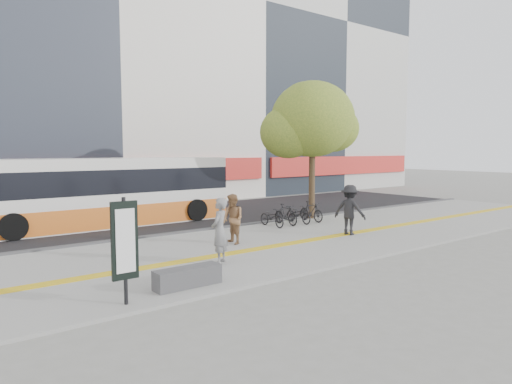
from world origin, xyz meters
TOP-DOWN VIEW (x-y plane):
  - ground at (0.00, 0.00)m, footprint 120.00×120.00m
  - sidewalk at (0.00, 1.50)m, footprint 40.00×7.00m
  - tactile_strip at (0.00, 1.00)m, footprint 40.00×0.45m
  - street at (0.00, 9.00)m, footprint 40.00×8.00m
  - curb at (0.00, 5.00)m, footprint 40.00×0.25m
  - bench at (-2.60, -1.20)m, footprint 1.60×0.45m
  - signboard at (-4.20, -1.51)m, footprint 0.55×0.10m
  - street_tree at (7.18, 4.82)m, footprint 4.40×3.80m
  - bus at (-0.99, 8.50)m, footprint 10.55×2.50m
  - bicycle_row at (5.34, 4.00)m, footprint 2.75×1.53m
  - seated_woman at (-0.80, 0.20)m, footprint 0.80×0.75m
  - pedestrian_tan at (1.00, 2.14)m, footprint 0.66×0.83m
  - pedestrian_dark at (5.39, 0.88)m, footprint 1.05×1.36m

SIDE VIEW (x-z plane):
  - ground at x=0.00m, z-range 0.00..0.00m
  - street at x=0.00m, z-range 0.00..0.06m
  - sidewalk at x=0.00m, z-range 0.00..0.08m
  - curb at x=0.00m, z-range 0.00..0.14m
  - tactile_strip at x=0.00m, z-range 0.08..0.09m
  - bench at x=-2.60m, z-range 0.08..0.53m
  - bicycle_row at x=5.34m, z-range 0.06..0.94m
  - pedestrian_tan at x=1.00m, z-range 0.08..1.76m
  - seated_woman at x=-0.80m, z-range 0.08..1.91m
  - pedestrian_dark at x=5.39m, z-range 0.08..1.93m
  - signboard at x=-4.20m, z-range 0.27..2.47m
  - bus at x=-0.99m, z-range -0.02..2.79m
  - street_tree at x=7.18m, z-range 1.36..7.67m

